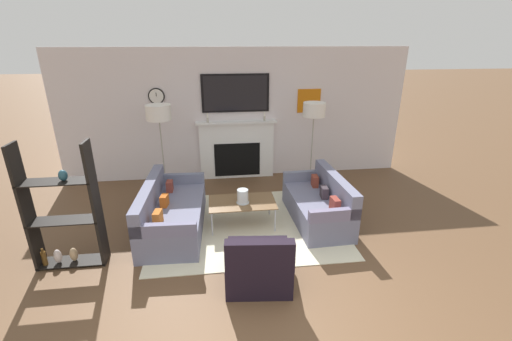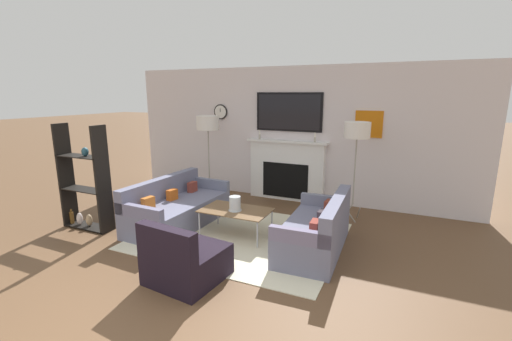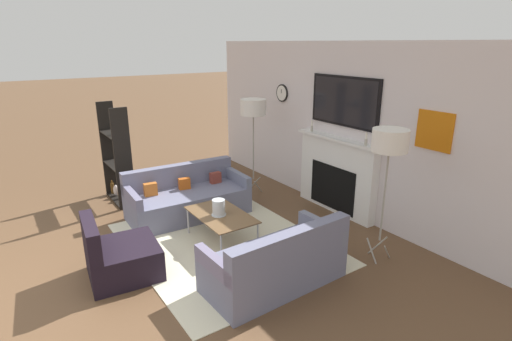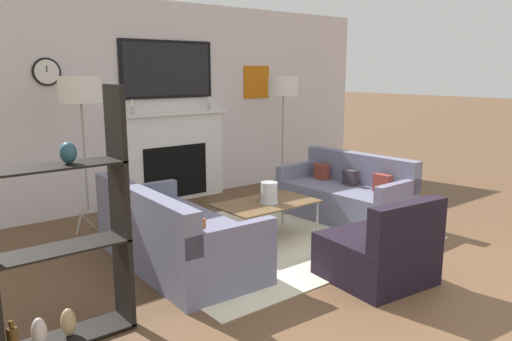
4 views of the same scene
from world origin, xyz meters
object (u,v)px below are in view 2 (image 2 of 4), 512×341
Objects in this scene: shelf_unit at (84,184)px; couch_left at (177,209)px; floor_lamp_right at (357,131)px; couch_right at (317,231)px; hurricane_candle at (235,204)px; armchair at (185,261)px; coffee_table at (236,211)px; floor_lamp_left at (208,124)px.

couch_left is at bearing 30.25° from shelf_unit.
couch_right is at bearing -100.02° from floor_lamp_right.
couch_right is 7.31× the size of hurricane_candle.
floor_lamp_right is at bearing 28.75° from couch_left.
couch_right is at bearing 49.89° from armchair.
couch_right is 1.55× the size of coffee_table.
coffee_table is (-0.08, 1.42, 0.14)m from armchair.
armchair is at bearing -116.83° from floor_lamp_right.
shelf_unit is at bearing -149.75° from couch_left.
floor_lamp_left reaches higher than couch_right.
couch_right is 3.29m from floor_lamp_left.
coffee_table is 0.61× the size of floor_lamp_left.
floor_lamp_right is (0.26, 1.46, 1.27)m from couch_right.
floor_lamp_right is (1.46, 2.88, 1.30)m from armchair.
coffee_table is 2.41m from floor_lamp_right.
shelf_unit is at bearing -114.33° from floor_lamp_left.
coffee_table is 2.50m from shelf_unit.
shelf_unit is at bearing -168.73° from couch_right.
coffee_table is 0.62× the size of shelf_unit.
couch_left is 1.97m from floor_lamp_left.
coffee_table is at bearing -136.50° from floor_lamp_right.
shelf_unit reaches higher than coffee_table.
floor_lamp_left reaches higher than shelf_unit.
hurricane_candle is at bearing -135.64° from floor_lamp_right.
couch_left is 2.40m from couch_right.
coffee_table is at bearing 17.06° from shelf_unit.
couch_right is at bearing -0.01° from coffee_table.
armchair is 0.50× the size of floor_lamp_left.
hurricane_candle is 2.29m from floor_lamp_left.
couch_left is 1.13m from coffee_table.
floor_lamp_left reaches higher than floor_lamp_right.
couch_left is at bearing -79.94° from floor_lamp_left.
floor_lamp_left is 1.02× the size of shelf_unit.
coffee_table is (-1.28, 0.00, 0.11)m from couch_right.
couch_right is at bearing -28.74° from floor_lamp_left.
couch_right reaches higher than coffee_table.
shelf_unit reaches higher than couch_right.
floor_lamp_right is (1.53, 1.46, 1.16)m from coffee_table.
armchair reaches higher than coffee_table.
floor_lamp_right is at bearing 43.50° from coffee_table.
floor_lamp_left is at bearing 116.81° from armchair.
floor_lamp_left is at bearing 132.85° from hurricane_candle.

